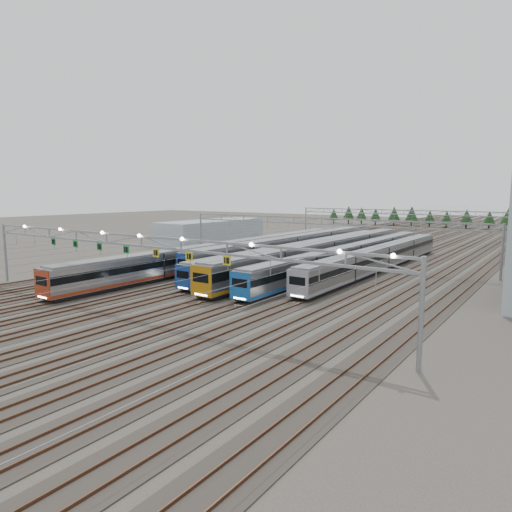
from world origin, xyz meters
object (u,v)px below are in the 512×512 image
Objects in this scene: train_a at (231,252)px; gantry_near at (140,243)px; train_c at (305,252)px; train_e at (353,256)px; train_b at (290,247)px; gantry_far at (403,216)px; gantry_mid at (321,227)px; west_shed at (212,231)px; train_d at (326,253)px; train_f at (380,258)px.

train_a is 31.59m from gantry_near.
train_c is 0.99× the size of train_e.
train_a is at bearing -153.38° from train_e.
train_e reaches higher than train_c.
gantry_far reaches higher than train_b.
train_c is 5.21m from gantry_mid.
gantry_far is at bearing 90.00° from gantry_mid.
train_b is at bearing 168.33° from train_e.
gantry_far is (-6.75, 46.97, 4.32)m from train_e.
gantry_near reaches higher than train_a.
train_e is 2.03× the size of west_shed.
train_d is (9.00, -3.55, 0.02)m from train_b.
train_f is 40.39m from gantry_near.
west_shed is (-30.37, 13.29, 0.47)m from train_b.
train_d is 5.41m from gantry_mid.
gantry_mid reaches higher than west_shed.
train_f reaches higher than train_c.
train_a is at bearing -44.14° from west_shed.
west_shed is at bearing 159.87° from train_e.
gantry_near reaches higher than train_b.
train_d is 1.02× the size of train_e.
train_d reaches higher than train_b.
train_b is 41.76m from gantry_near.
gantry_mid reaches higher than train_d.
train_d reaches higher than train_e.
train_a is 1.10× the size of train_e.
train_f is 0.93× the size of gantry_far.
gantry_far is at bearing 89.97° from gantry_near.
train_b reaches higher than train_c.
gantry_mid and gantry_far have the same top height.
train_c is 2.02× the size of west_shed.
train_b is 0.91× the size of train_e.
train_a is 1.19× the size of gantry_far.
gantry_far is at bearing 78.64° from train_a.
train_f is 0.93× the size of gantry_mid.
gantry_mid is 1.00× the size of gantry_far.
gantry_near is 65.83m from west_shed.
gantry_near is 1.88× the size of west_shed.
train_b is 0.90× the size of train_d.
west_shed is at bearing 161.94° from train_f.
train_b is 13.79m from train_e.
gantry_near is (-2.30, -37.39, 4.79)m from train_d.
gantry_mid is 45.00m from gantry_far.
gantry_mid is 1.88× the size of west_shed.
train_a is 36.05m from west_shed.
gantry_far reaches higher than train_d.
gantry_far reaches higher than train_c.
train_a is 12.96m from train_c.
gantry_near reaches higher than west_shed.
gantry_near reaches higher than gantry_far.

